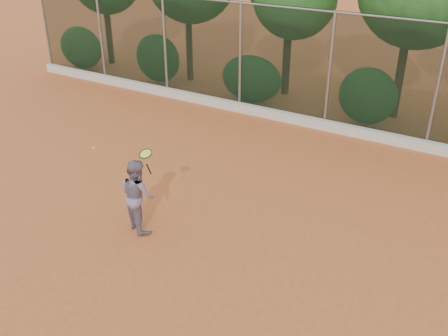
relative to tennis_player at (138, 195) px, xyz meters
The scene contains 6 objects.
ground 1.57m from the tennis_player, ahead, with size 80.00×80.00×0.00m, color #BF5F2D.
concrete_curb 7.16m from the tennis_player, 79.09° to the left, with size 24.00×0.20×0.30m, color beige.
tennis_player is the anchor object (origin of this frame).
chainlink_fence 7.38m from the tennis_player, 79.36° to the left, with size 24.09×0.09×3.50m.
tennis_racket 1.15m from the tennis_player, 18.10° to the right, with size 0.27×0.26×0.54m.
tennis_ball_in_flight 1.69m from the tennis_player, 164.61° to the left, with size 0.07×0.07×0.07m.
Camera 1 is at (4.69, -6.80, 5.98)m, focal length 40.00 mm.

